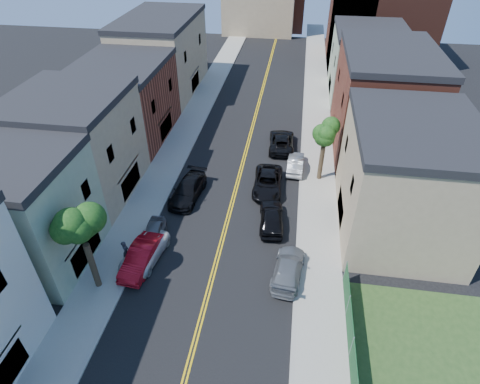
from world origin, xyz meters
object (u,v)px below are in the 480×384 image
at_px(grey_car_left, 153,234).
at_px(black_car_right, 272,217).
at_px(white_pickup, 144,253).
at_px(red_sedan, 141,257).
at_px(black_suv_lane, 268,182).
at_px(silver_car_right, 296,164).
at_px(dark_car_right_far, 282,141).
at_px(grey_car_right, 288,268).
at_px(pedestrian_left, 126,251).
at_px(black_car_left, 188,190).

distance_m(grey_car_left, black_car_right, 9.86).
bearing_deg(white_pickup, red_sedan, -82.12).
bearing_deg(black_suv_lane, black_car_right, -82.31).
bearing_deg(silver_car_right, dark_car_right_far, -66.39).
relative_size(grey_car_right, black_car_right, 1.04).
bearing_deg(pedestrian_left, black_suv_lane, -59.21).
xyz_separation_m(grey_car_left, grey_car_right, (11.00, -2.16, 0.07)).
height_order(grey_car_left, black_car_left, black_car_left).
xyz_separation_m(grey_car_right, silver_car_right, (0.00, 14.33, -0.01)).
distance_m(white_pickup, silver_car_right, 18.08).
height_order(white_pickup, black_suv_lane, black_suv_lane).
relative_size(grey_car_left, black_car_right, 0.80).
xyz_separation_m(black_car_left, silver_car_right, (9.69, 6.12, -0.09)).
relative_size(white_pickup, black_car_left, 0.89).
height_order(grey_car_right, silver_car_right, grey_car_right).
bearing_deg(silver_car_right, black_car_left, 34.05).
relative_size(black_car_right, pedestrian_left, 2.53).
xyz_separation_m(red_sedan, grey_car_left, (0.00, 2.75, -0.15)).
relative_size(black_car_left, pedestrian_left, 2.91).
xyz_separation_m(red_sedan, dark_car_right_far, (9.30, 19.17, -0.01)).
distance_m(grey_car_left, grey_car_right, 11.21).
bearing_deg(grey_car_left, silver_car_right, 42.13).
distance_m(black_car_left, black_car_right, 8.46).
relative_size(black_car_right, dark_car_right_far, 0.85).
xyz_separation_m(white_pickup, dark_car_right_far, (9.30, 18.58, 0.10)).
bearing_deg(white_pickup, grey_car_right, 7.94).
bearing_deg(red_sedan, pedestrian_left, -179.85).
xyz_separation_m(dark_car_right_far, pedestrian_left, (-10.50, -19.07, 0.32)).
relative_size(red_sedan, grey_car_right, 0.97).
bearing_deg(grey_car_right, black_car_left, -33.49).
bearing_deg(grey_car_right, grey_car_left, -4.32).
bearing_deg(white_pickup, dark_car_right_far, 71.30).
relative_size(grey_car_right, dark_car_right_far, 0.88).
bearing_deg(black_suv_lane, red_sedan, -128.67).
xyz_separation_m(grey_car_right, black_car_right, (-1.70, 5.43, 0.10)).
bearing_deg(dark_car_right_far, pedestrian_left, 58.30).
distance_m(red_sedan, white_pickup, 0.59).
bearing_deg(black_car_left, silver_car_right, 38.36).
bearing_deg(black_car_right, dark_car_right_far, -95.05).
distance_m(grey_car_right, pedestrian_left, 12.22).
bearing_deg(grey_car_left, black_suv_lane, 38.75).
distance_m(white_pickup, black_car_right, 10.77).
relative_size(black_car_left, silver_car_right, 1.27).
xyz_separation_m(red_sedan, black_suv_lane, (8.50, 11.11, -0.02)).
bearing_deg(black_car_left, dark_car_right_far, 58.44).
distance_m(black_car_left, silver_car_right, 11.46).
xyz_separation_m(dark_car_right_far, black_suv_lane, (-0.80, -8.06, -0.01)).
xyz_separation_m(red_sedan, black_car_right, (9.30, 6.02, 0.02)).
height_order(grey_car_right, black_car_right, black_car_right).
bearing_deg(black_car_right, red_sedan, 27.87).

